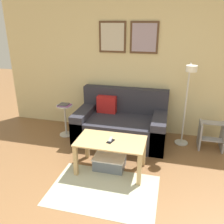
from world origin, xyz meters
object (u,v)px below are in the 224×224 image
object	(u,v)px
coffee_table	(111,146)
cell_phone	(111,141)
floor_lamp	(187,96)
step_stool	(211,135)
storage_bin	(110,162)
couch	(121,124)
side_table	(65,118)
remote_control	(111,139)
book_stack	(64,105)

from	to	relation	value
coffee_table	cell_phone	size ratio (longest dim) A/B	7.01
floor_lamp	step_stool	size ratio (longest dim) A/B	3.19
storage_bin	cell_phone	size ratio (longest dim) A/B	3.34
couch	side_table	world-z (taller)	couch
coffee_table	remote_control	xyz separation A→B (m)	(-0.01, 0.01, 0.11)
book_stack	remote_control	world-z (taller)	book_stack
storage_bin	couch	bearing A→B (deg)	92.01
floor_lamp	side_table	size ratio (longest dim) A/B	2.41
coffee_table	book_stack	size ratio (longest dim) A/B	4.23
coffee_table	side_table	bearing A→B (deg)	141.22
remote_control	book_stack	bearing A→B (deg)	138.91
floor_lamp	book_stack	distance (m)	2.18
floor_lamp	step_stool	xyz separation A→B (m)	(0.47, 0.12, -0.70)
storage_bin	floor_lamp	world-z (taller)	floor_lamp
coffee_table	floor_lamp	distance (m)	1.50
cell_phone	couch	bearing A→B (deg)	111.51
side_table	floor_lamp	bearing A→B (deg)	0.80
cell_phone	step_stool	distance (m)	1.87
side_table	book_stack	distance (m)	0.26
step_stool	couch	bearing A→B (deg)	-178.43
floor_lamp	step_stool	bearing A→B (deg)	14.12
coffee_table	step_stool	xyz separation A→B (m)	(1.51, 1.06, -0.15)
side_table	book_stack	size ratio (longest dim) A/B	2.62
couch	storage_bin	distance (m)	0.99
storage_bin	floor_lamp	distance (m)	1.63
couch	coffee_table	distance (m)	1.02
floor_lamp	cell_phone	world-z (taller)	floor_lamp
side_table	cell_phone	world-z (taller)	side_table
couch	book_stack	xyz separation A→B (m)	(-1.06, -0.12, 0.32)
floor_lamp	book_stack	xyz separation A→B (m)	(-2.16, -0.05, -0.33)
remote_control	coffee_table	bearing A→B (deg)	-63.91
storage_bin	remote_control	xyz separation A→B (m)	(0.02, -0.04, 0.40)
book_stack	floor_lamp	bearing A→B (deg)	1.22
floor_lamp	book_stack	bearing A→B (deg)	-178.78
coffee_table	step_stool	world-z (taller)	coffee_table
cell_phone	coffee_table	bearing A→B (deg)	119.33
side_table	couch	bearing A→B (deg)	5.68
coffee_table	cell_phone	bearing A→B (deg)	-78.31
side_table	remote_control	size ratio (longest dim) A/B	4.05
step_stool	coffee_table	bearing A→B (deg)	-144.94
side_table	step_stool	distance (m)	2.64
book_stack	remote_control	distance (m)	1.43
coffee_table	side_table	size ratio (longest dim) A/B	1.62
coffee_table	book_stack	distance (m)	1.45
couch	storage_bin	world-z (taller)	couch
book_stack	cell_phone	bearing A→B (deg)	-39.29
book_stack	cell_phone	distance (m)	1.46
book_stack	remote_control	size ratio (longest dim) A/B	1.55
side_table	cell_phone	xyz separation A→B (m)	(1.14, -0.94, 0.13)
storage_bin	step_stool	bearing A→B (deg)	33.33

